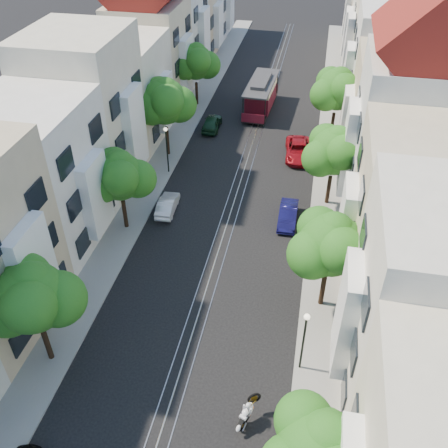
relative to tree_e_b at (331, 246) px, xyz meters
The scene contains 24 objects.
ground 20.91m from the tree_e_b, 110.89° to the left, with size 200.00×200.00×0.00m, color black.
sidewalk_east 19.59m from the tree_e_b, 90.03° to the left, with size 2.50×80.00×0.12m, color gray.
sidewalk_west 24.38m from the tree_e_b, 127.33° to the left, with size 2.50×80.00×0.12m, color gray.
rail_left 21.10m from the tree_e_b, 112.32° to the left, with size 0.06×80.00×0.02m, color gray.
rail_slot 20.90m from the tree_e_b, 110.89° to the left, with size 0.06×80.00×0.02m, color gray.
rail_right 20.72m from the tree_e_b, 109.43° to the left, with size 0.06×80.00×0.02m, color gray.
lane_line 20.91m from the tree_e_b, 110.89° to the left, with size 0.08×80.00×0.01m, color tan.
townhouses_east 19.50m from the tree_e_b, 76.32° to the left, with size 7.75×72.00×12.00m.
townhouses_west 26.92m from the tree_e_b, 135.29° to the left, with size 7.75×72.00×11.76m.
tree_e_b is the anchor object (origin of this frame).
tree_e_c 11.00m from the tree_e_b, 90.00° to the left, with size 4.84×3.99×6.52m.
tree_e_d 22.00m from the tree_e_b, 90.00° to the left, with size 5.01×4.16×6.85m.
tree_w_a 16.01m from the tree_e_b, 154.08° to the right, with size 4.93×4.08×6.68m.
tree_w_b 15.25m from the tree_e_b, 160.85° to the left, with size 4.72×3.87×6.27m.
tree_w_c 21.53m from the tree_e_b, 131.99° to the left, with size 5.13×4.28×7.09m.
tree_w_d 30.60m from the tree_e_b, 118.07° to the left, with size 4.84×3.99×6.52m.
lamp_east 5.41m from the tree_e_b, 100.93° to the right, with size 0.32×0.32×4.16m.
lamp_west 18.90m from the tree_e_b, 136.15° to the left, with size 0.32×0.32×4.16m.
sportbike_rider 10.01m from the tree_e_b, 110.74° to the right, with size 0.96×1.62×1.57m.
cable_car 28.23m from the tree_e_b, 105.63° to the left, with size 2.96×8.19×3.10m.
parked_car_e_mid 9.48m from the tree_e_b, 109.58° to the left, with size 1.31×3.77×1.24m, color #0D0C3E.
parked_car_e_far 18.61m from the tree_e_b, 99.06° to the left, with size 2.25×4.89×1.36m, color maroon.
parked_car_w_mid 14.86m from the tree_e_b, 147.70° to the left, with size 1.23×3.52×1.16m, color silver.
parked_car_w_far 25.02m from the tree_e_b, 118.19° to the left, with size 1.58×3.93×1.34m, color #14331E.
Camera 1 is at (5.52, -13.13, 22.76)m, focal length 40.00 mm.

